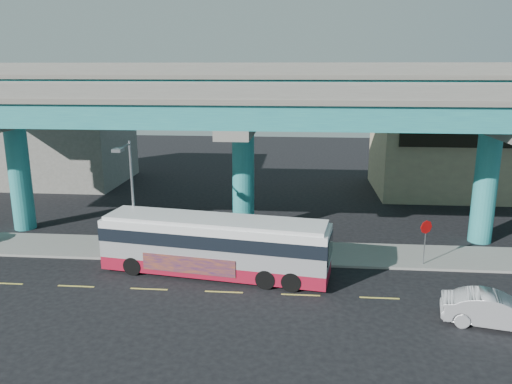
# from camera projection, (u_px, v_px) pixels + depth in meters

# --- Properties ---
(ground) EXTENTS (120.00, 120.00, 0.00)m
(ground) POSITION_uv_depth(u_px,v_px,m) (225.00, 290.00, 26.31)
(ground) COLOR black
(ground) RESTS_ON ground
(sidewalk) EXTENTS (70.00, 4.00, 0.15)m
(sidewalk) POSITION_uv_depth(u_px,v_px,m) (237.00, 251.00, 31.61)
(sidewalk) COLOR gray
(sidewalk) RESTS_ON ground
(lane_markings) EXTENTS (58.00, 0.12, 0.01)m
(lane_markings) POSITION_uv_depth(u_px,v_px,m) (224.00, 292.00, 26.02)
(lane_markings) COLOR #D8C64C
(lane_markings) RESTS_ON ground
(viaduct) EXTENTS (52.00, 12.40, 11.70)m
(viaduct) POSITION_uv_depth(u_px,v_px,m) (243.00, 102.00, 32.89)
(viaduct) COLOR #21717F
(viaduct) RESTS_ON ground
(building_beige) EXTENTS (14.00, 10.23, 7.00)m
(building_beige) POSITION_uv_depth(u_px,v_px,m) (453.00, 155.00, 46.13)
(building_beige) COLOR tan
(building_beige) RESTS_ON ground
(building_concrete) EXTENTS (12.00, 10.00, 9.00)m
(building_concrete) POSITION_uv_depth(u_px,v_px,m) (63.00, 138.00, 50.11)
(building_concrete) COLOR gray
(building_concrete) RESTS_ON ground
(transit_bus) EXTENTS (13.11, 4.69, 3.30)m
(transit_bus) POSITION_uv_depth(u_px,v_px,m) (215.00, 244.00, 27.87)
(transit_bus) COLOR maroon
(transit_bus) RESTS_ON ground
(sedan) EXTENTS (3.58, 5.28, 1.51)m
(sedan) POSITION_uv_depth(u_px,v_px,m) (495.00, 310.00, 22.48)
(sedan) COLOR #AAA9AE
(sedan) RESTS_ON ground
(street_lamp) EXTENTS (0.50, 2.35, 7.11)m
(street_lamp) POSITION_uv_depth(u_px,v_px,m) (129.00, 184.00, 29.00)
(street_lamp) COLOR gray
(street_lamp) RESTS_ON sidewalk
(stop_sign) EXTENTS (0.73, 0.39, 2.68)m
(stop_sign) POSITION_uv_depth(u_px,v_px,m) (426.00, 233.00, 28.89)
(stop_sign) COLOR gray
(stop_sign) RESTS_ON sidewalk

